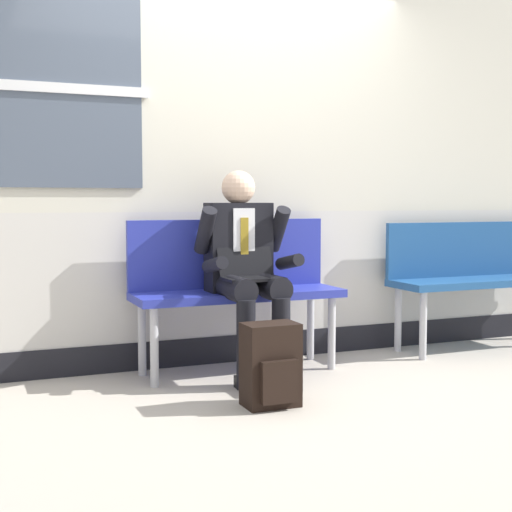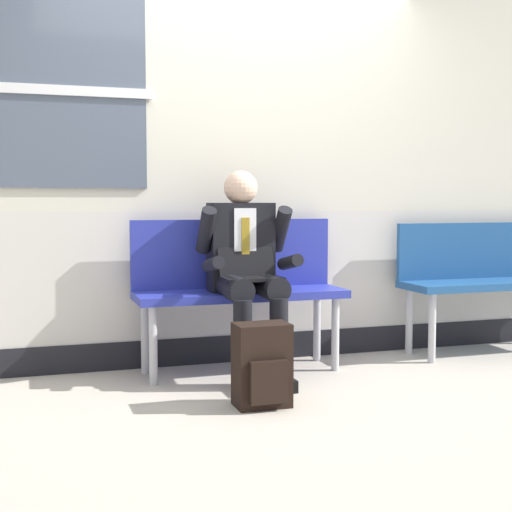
{
  "view_description": "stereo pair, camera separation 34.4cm",
  "coord_description": "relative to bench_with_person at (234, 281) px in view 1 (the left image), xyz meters",
  "views": [
    {
      "loc": [
        -1.68,
        -3.78,
        1.08
      ],
      "look_at": [
        -0.04,
        0.17,
        0.75
      ],
      "focal_mm": 50.19,
      "sensor_mm": 36.0,
      "label": 1
    },
    {
      "loc": [
        -1.36,
        -3.9,
        1.08
      ],
      "look_at": [
        -0.04,
        0.17,
        0.75
      ],
      "focal_mm": 50.19,
      "sensor_mm": 36.0,
      "label": 2
    }
  ],
  "objects": [
    {
      "name": "ground_plane",
      "position": [
        0.07,
        -0.44,
        -0.57
      ],
      "size": [
        18.0,
        18.0,
        0.0
      ],
      "primitive_type": "plane",
      "color": "#B2A899"
    },
    {
      "name": "station_wall",
      "position": [
        0.05,
        0.27,
        0.85
      ],
      "size": [
        6.56,
        0.17,
        2.87
      ],
      "color": "beige",
      "rests_on": "ground"
    },
    {
      "name": "bench_with_person",
      "position": [
        0.0,
        0.0,
        0.0
      ],
      "size": [
        1.33,
        0.42,
        0.96
      ],
      "color": "#28339E",
      "rests_on": "ground"
    },
    {
      "name": "bench_empty",
      "position": [
        1.9,
        -0.0,
        -0.01
      ],
      "size": [
        1.38,
        0.42,
        0.92
      ],
      "color": "navy",
      "rests_on": "ground"
    },
    {
      "name": "person_seated",
      "position": [
        -0.0,
        -0.2,
        0.11
      ],
      "size": [
        0.57,
        0.7,
        1.27
      ],
      "color": "black",
      "rests_on": "ground"
    },
    {
      "name": "backpack",
      "position": [
        -0.11,
        -0.84,
        -0.36
      ],
      "size": [
        0.29,
        0.23,
        0.44
      ],
      "color": "black",
      "rests_on": "ground"
    }
  ]
}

